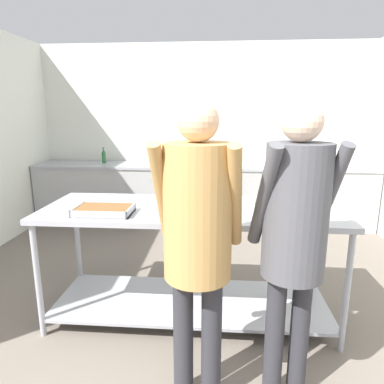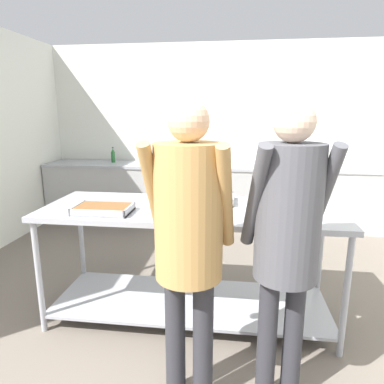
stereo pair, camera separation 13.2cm
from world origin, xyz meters
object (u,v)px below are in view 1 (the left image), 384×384
sauce_pan (269,205)px  water_bottle (104,156)px  serving_tray_vegetables (104,210)px  guest_serving_left (198,227)px  guest_serving_right (295,225)px  plate_stack (161,201)px  serving_tray_roast (208,199)px

sauce_pan → water_bottle: 3.29m
serving_tray_vegetables → guest_serving_left: 0.96m
guest_serving_left → guest_serving_right: 0.52m
guest_serving_left → water_bottle: bearing=116.1°
water_bottle → serving_tray_vegetables: bearing=-71.4°
serving_tray_vegetables → guest_serving_right: (1.23, -0.56, 0.11)m
guest_serving_right → water_bottle: bearing=123.2°
plate_stack → guest_serving_left: bearing=-69.4°
sauce_pan → guest_serving_right: 0.79m
guest_serving_left → water_bottle: (-1.64, 3.34, -0.06)m
water_bottle → guest_serving_right: bearing=-56.8°
water_bottle → plate_stack: bearing=-61.8°
plate_stack → serving_tray_roast: bearing=11.3°
sauce_pan → water_bottle: water_bottle is taller
plate_stack → guest_serving_left: guest_serving_left is taller
serving_tray_roast → sauce_pan: size_ratio=0.93×
plate_stack → guest_serving_right: 1.25m
serving_tray_roast → water_bottle: (-1.65, 2.32, 0.05)m
guest_serving_right → sauce_pan: bearing=91.6°
sauce_pan → guest_serving_left: 0.97m
serving_tray_vegetables → plate_stack: (0.37, 0.32, -0.01)m
serving_tray_roast → water_bottle: 2.85m
serving_tray_vegetables → guest_serving_right: guest_serving_right is taller
plate_stack → serving_tray_roast: serving_tray_roast is taller
serving_tray_vegetables → water_bottle: size_ratio=1.74×
sauce_pan → water_bottle: (-2.13, 2.51, 0.04)m
sauce_pan → guest_serving_right: bearing=-88.4°
serving_tray_vegetables → sauce_pan: sauce_pan is taller
sauce_pan → guest_serving_right: size_ratio=0.27×
guest_serving_right → water_bottle: guest_serving_right is taller
plate_stack → guest_serving_right: (0.87, -0.89, 0.12)m
plate_stack → sauce_pan: (0.85, -0.11, 0.02)m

